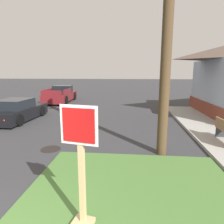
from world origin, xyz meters
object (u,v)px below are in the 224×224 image
Objects in this scene: stop_sign at (81,172)px; pickup_truck_maroon at (61,95)px; manhole_cover at (51,149)px; parked_sedan_black at (17,111)px; utility_pole at (168,14)px.

stop_sign reaches higher than pickup_truck_maroon.
pickup_truck_maroon is at bearing 107.78° from manhole_cover.
stop_sign is 9.62m from parked_sedan_black.
manhole_cover is 5.55m from parked_sedan_black.
stop_sign is 0.42× the size of pickup_truck_maroon.
stop_sign reaches higher than manhole_cover.
parked_sedan_black is 7.43m from pickup_truck_maroon.
stop_sign is at bearing -69.12° from pickup_truck_maroon.
manhole_cover is 12.16m from pickup_truck_maroon.
stop_sign is 4.27m from manhole_cover.
manhole_cover is at bearing 120.04° from stop_sign.
parked_sedan_black is at bearing 151.27° from utility_pole.
pickup_truck_maroon reaches higher than parked_sedan_black.
utility_pole is at bearing -56.61° from pickup_truck_maroon.
utility_pole reaches higher than parked_sedan_black.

